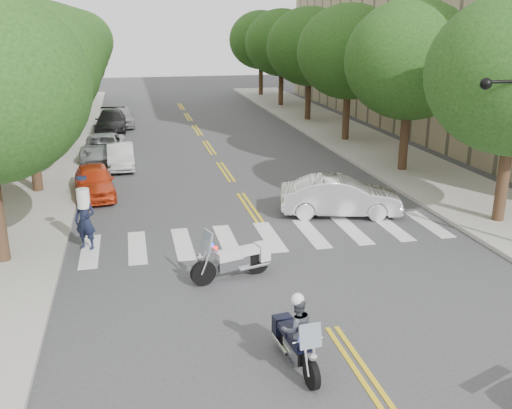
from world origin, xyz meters
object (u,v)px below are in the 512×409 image
object	(u,v)px
convertible	(340,196)
motorcycle_parked	(238,260)
officer_standing	(85,220)
motorcycle_police	(296,333)

from	to	relation	value
convertible	motorcycle_parked	bearing A→B (deg)	147.72
motorcycle_parked	officer_standing	distance (m)	5.64
officer_standing	convertible	xyz separation A→B (m)	(9.57, 1.48, -0.24)
convertible	officer_standing	bearing A→B (deg)	112.83
motorcycle_parked	convertible	xyz separation A→B (m)	(5.03, 4.81, 0.20)
motorcycle_police	convertible	bearing A→B (deg)	-121.94
motorcycle_parked	convertible	world-z (taller)	motorcycle_parked
motorcycle_police	officer_standing	size ratio (longest dim) A/B	1.09
motorcycle_parked	convertible	size ratio (longest dim) A/B	0.53
officer_standing	convertible	world-z (taller)	officer_standing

